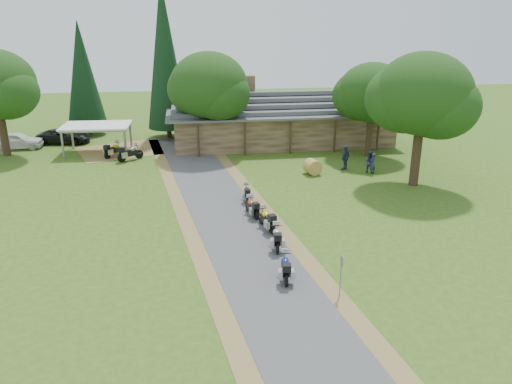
{
  "coord_description": "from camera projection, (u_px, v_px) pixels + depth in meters",
  "views": [
    {
      "loc": [
        -3.0,
        -22.22,
        11.6
      ],
      "look_at": [
        0.97,
        5.52,
        1.6
      ],
      "focal_mm": 35.0,
      "sensor_mm": 36.0,
      "label": 1
    }
  ],
  "objects": [
    {
      "name": "oak_lodge_left",
      "position": [
        209.0,
        99.0,
        42.89
      ],
      "size": [
        6.66,
        6.66,
        9.52
      ],
      "primitive_type": null,
      "color": "#153810",
      "rests_on": "ground"
    },
    {
      "name": "cedar_far",
      "position": [
        83.0,
        79.0,
        49.2
      ],
      "size": [
        3.85,
        3.85,
        11.2
      ],
      "primitive_type": "cone",
      "color": "black",
      "rests_on": "ground"
    },
    {
      "name": "motorcycle_row_d",
      "position": [
        252.0,
        206.0,
        30.27
      ],
      "size": [
        0.95,
        1.85,
        1.21
      ],
      "primitive_type": null,
      "rotation": [
        0.0,
        0.0,
        1.79
      ],
      "color": "#C73F22",
      "rests_on": "ground"
    },
    {
      "name": "carport",
      "position": [
        98.0,
        139.0,
        43.94
      ],
      "size": [
        5.95,
        4.11,
        2.51
      ],
      "primitive_type": null,
      "rotation": [
        0.0,
        0.0,
        -0.04
      ],
      "color": "white",
      "rests_on": "ground"
    },
    {
      "name": "person_b",
      "position": [
        369.0,
        160.0,
        38.41
      ],
      "size": [
        0.7,
        0.67,
        2.01
      ],
      "primitive_type": "imported",
      "rotation": [
        0.0,
        0.0,
        2.51
      ],
      "color": "#292E52",
      "rests_on": "ground"
    },
    {
      "name": "ground",
      "position": [
        252.0,
        259.0,
        25.01
      ],
      "size": [
        120.0,
        120.0,
        0.0
      ],
      "primitive_type": "plane",
      "color": "#375718",
      "rests_on": "ground"
    },
    {
      "name": "lodge",
      "position": [
        281.0,
        116.0,
        47.36
      ],
      "size": [
        21.4,
        9.4,
        4.9
      ],
      "primitive_type": null,
      "color": "brown",
      "rests_on": "ground"
    },
    {
      "name": "hay_bale",
      "position": [
        313.0,
        167.0,
        38.19
      ],
      "size": [
        1.36,
        1.29,
        1.16
      ],
      "primitive_type": "cylinder",
      "rotation": [
        1.57,
        0.0,
        0.22
      ],
      "color": "olive",
      "rests_on": "ground"
    },
    {
      "name": "motorcycle_row_b",
      "position": [
        277.0,
        237.0,
        26.08
      ],
      "size": [
        0.8,
        1.91,
        1.27
      ],
      "primitive_type": null,
      "rotation": [
        0.0,
        0.0,
        1.46
      ],
      "color": "#AEB1B6",
      "rests_on": "ground"
    },
    {
      "name": "person_c",
      "position": [
        346.0,
        156.0,
        39.1
      ],
      "size": [
        0.78,
        0.78,
        2.26
      ],
      "primitive_type": "imported",
      "rotation": [
        0.0,
        0.0,
        3.93
      ],
      "color": "#292E52",
      "rests_on": "ground"
    },
    {
      "name": "car_dark_suv",
      "position": [
        64.0,
        133.0,
        47.29
      ],
      "size": [
        3.02,
        5.59,
        2.03
      ],
      "primitive_type": "imported",
      "rotation": [
        0.0,
        0.0,
        1.42
      ],
      "color": "black",
      "rests_on": "ground"
    },
    {
      "name": "motorcycle_carport_b",
      "position": [
        130.0,
        152.0,
        41.76
      ],
      "size": [
        2.1,
        1.76,
        1.43
      ],
      "primitive_type": null,
      "rotation": [
        0.0,
        0.0,
        0.61
      ],
      "color": "slate",
      "rests_on": "ground"
    },
    {
      "name": "motorcycle_row_c",
      "position": [
        267.0,
        218.0,
        28.35
      ],
      "size": [
        1.06,
        2.0,
        1.31
      ],
      "primitive_type": null,
      "rotation": [
        0.0,
        0.0,
        1.81
      ],
      "color": "yellow",
      "rests_on": "ground"
    },
    {
      "name": "motorcycle_row_e",
      "position": [
        247.0,
        192.0,
        32.76
      ],
      "size": [
        0.61,
        1.68,
        1.13
      ],
      "primitive_type": null,
      "rotation": [
        0.0,
        0.0,
        1.53
      ],
      "color": "black",
      "rests_on": "ground"
    },
    {
      "name": "driveway",
      "position": [
        234.0,
        228.0,
        28.67
      ],
      "size": [
        51.95,
        51.95,
        0.0
      ],
      "primitive_type": "plane",
      "rotation": [
        0.0,
        0.0,
        0.14
      ],
      "color": "#48484A",
      "rests_on": "ground"
    },
    {
      "name": "cedar_near",
      "position": [
        165.0,
        60.0,
        47.3
      ],
      "size": [
        3.95,
        3.95,
        14.99
      ],
      "primitive_type": "cone",
      "color": "black",
      "rests_on": "ground"
    },
    {
      "name": "motorcycle_row_a",
      "position": [
        285.0,
        266.0,
        23.03
      ],
      "size": [
        0.82,
        1.89,
        1.25
      ],
      "primitive_type": null,
      "rotation": [
        0.0,
        0.0,
        1.45
      ],
      "color": "navy",
      "rests_on": "ground"
    },
    {
      "name": "oak_driveway",
      "position": [
        421.0,
        112.0,
        34.18
      ],
      "size": [
        6.63,
        6.63,
        10.53
      ],
      "primitive_type": null,
      "color": "#153810",
      "rests_on": "ground"
    },
    {
      "name": "oak_lodge_right",
      "position": [
        371.0,
        105.0,
        41.95
      ],
      "size": [
        5.83,
        5.83,
        8.81
      ],
      "primitive_type": null,
      "color": "#153810",
      "rests_on": "ground"
    },
    {
      "name": "motorcycle_carport_a",
      "position": [
        113.0,
        149.0,
        42.83
      ],
      "size": [
        1.63,
        2.0,
        1.35
      ],
      "primitive_type": null,
      "rotation": [
        0.0,
        0.0,
        0.98
      ],
      "color": "#C2C104",
      "rests_on": "ground"
    },
    {
      "name": "person_a",
      "position": [
        373.0,
        162.0,
        38.15
      ],
      "size": [
        0.67,
        0.63,
        1.91
      ],
      "primitive_type": "imported",
      "rotation": [
        0.0,
        0.0,
        3.77
      ],
      "color": "#292E52",
      "rests_on": "ground"
    },
    {
      "name": "car_white_sedan",
      "position": [
        16.0,
        138.0,
        45.28
      ],
      "size": [
        2.6,
        5.85,
        1.93
      ],
      "primitive_type": "imported",
      "rotation": [
        0.0,
        0.0,
        1.6
      ],
      "color": "white",
      "rests_on": "ground"
    },
    {
      "name": "sign_post",
      "position": [
        341.0,
        276.0,
        21.48
      ],
      "size": [
        0.35,
        0.06,
        1.94
      ],
      "primitive_type": null,
      "color": "gray",
      "rests_on": "ground"
    }
  ]
}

